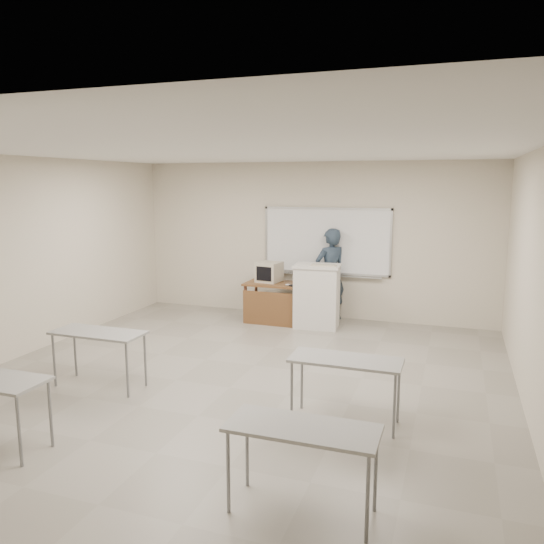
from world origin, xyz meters
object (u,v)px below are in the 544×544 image
at_px(crt_monitor, 270,272).
at_px(whiteboard, 326,242).
at_px(instructor_desk, 279,296).
at_px(mouse, 288,285).
at_px(podium, 317,296).
at_px(laptop, 299,283).
at_px(presenter, 330,274).
at_px(keyboard, 324,266).

bearing_deg(crt_monitor, whiteboard, 40.25).
bearing_deg(whiteboard, instructor_desk, -131.98).
xyz_separation_m(crt_monitor, mouse, (0.45, -0.28, -0.17)).
bearing_deg(whiteboard, podium, -88.34).
bearing_deg(mouse, laptop, 20.42).
xyz_separation_m(laptop, presenter, (0.42, 0.64, 0.08)).
relative_size(keyboard, presenter, 0.26).
relative_size(podium, laptop, 3.88).
distance_m(laptop, mouse, 0.22).
bearing_deg(instructor_desk, mouse, -23.66).
distance_m(crt_monitor, mouse, 0.55).
height_order(laptop, keyboard, keyboard).
bearing_deg(mouse, presenter, 49.18).
distance_m(whiteboard, keyboard, 0.96).
relative_size(whiteboard, laptop, 8.37).
distance_m(instructor_desk, podium, 0.72).
relative_size(mouse, presenter, 0.05).
relative_size(instructor_desk, crt_monitor, 2.92).
height_order(podium, keyboard, keyboard).
distance_m(keyboard, presenter, 0.78).
xyz_separation_m(whiteboard, laptop, (-0.30, -0.80, -0.68)).
relative_size(podium, crt_monitor, 2.52).
height_order(instructor_desk, mouse, mouse).
bearing_deg(whiteboard, laptop, -110.67).
height_order(podium, mouse, podium).
distance_m(instructor_desk, presenter, 1.09).
height_order(whiteboard, podium, whiteboard).
xyz_separation_m(podium, keyboard, (0.15, -0.12, 0.58)).
bearing_deg(mouse, podium, 11.28).
bearing_deg(whiteboard, presenter, -51.88).
relative_size(crt_monitor, presenter, 0.26).
relative_size(whiteboard, crt_monitor, 5.44).
distance_m(mouse, presenter, 0.95).
relative_size(laptop, mouse, 3.18).
bearing_deg(whiteboard, crt_monitor, -148.20).
bearing_deg(keyboard, presenter, 91.86).
height_order(mouse, keyboard, keyboard).
relative_size(instructor_desk, presenter, 0.76).
relative_size(instructor_desk, laptop, 4.49).
distance_m(laptop, presenter, 0.77).
height_order(podium, laptop, podium).
distance_m(crt_monitor, presenter, 1.16).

